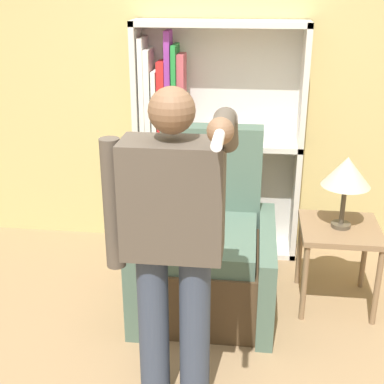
{
  "coord_description": "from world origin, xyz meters",
  "views": [
    {
      "loc": [
        0.35,
        -1.95,
        2.01
      ],
      "look_at": [
        0.03,
        0.62,
        0.97
      ],
      "focal_mm": 50.0,
      "sensor_mm": 36.0,
      "label": 1
    }
  ],
  "objects_px": {
    "person_standing": "(172,238)",
    "side_table": "(339,238)",
    "table_lamp": "(347,173)",
    "armchair": "(207,253)",
    "bookcase": "(197,144)"
  },
  "relations": [
    {
      "from": "person_standing",
      "to": "side_table",
      "type": "relative_size",
      "value": 2.9
    },
    {
      "from": "armchair",
      "to": "person_standing",
      "type": "distance_m",
      "value": 1.09
    },
    {
      "from": "side_table",
      "to": "table_lamp",
      "type": "bearing_deg",
      "value": 45.0
    },
    {
      "from": "person_standing",
      "to": "table_lamp",
      "type": "distance_m",
      "value": 1.35
    },
    {
      "from": "bookcase",
      "to": "person_standing",
      "type": "distance_m",
      "value": 1.68
    },
    {
      "from": "person_standing",
      "to": "side_table",
      "type": "height_order",
      "value": "person_standing"
    },
    {
      "from": "armchair",
      "to": "person_standing",
      "type": "xyz_separation_m",
      "value": [
        -0.07,
        -0.93,
        0.57
      ]
    },
    {
      "from": "person_standing",
      "to": "side_table",
      "type": "xyz_separation_m",
      "value": [
        0.91,
        0.99,
        -0.45
      ]
    },
    {
      "from": "person_standing",
      "to": "armchair",
      "type": "bearing_deg",
      "value": 85.42
    },
    {
      "from": "bookcase",
      "to": "armchair",
      "type": "bearing_deg",
      "value": -78.77
    },
    {
      "from": "table_lamp",
      "to": "person_standing",
      "type": "bearing_deg",
      "value": -132.56
    },
    {
      "from": "armchair",
      "to": "table_lamp",
      "type": "height_order",
      "value": "armchair"
    },
    {
      "from": "side_table",
      "to": "table_lamp",
      "type": "xyz_separation_m",
      "value": [
        0.0,
        0.0,
        0.44
      ]
    },
    {
      "from": "bookcase",
      "to": "side_table",
      "type": "distance_m",
      "value": 1.26
    },
    {
      "from": "table_lamp",
      "to": "armchair",
      "type": "bearing_deg",
      "value": -175.49
    }
  ]
}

